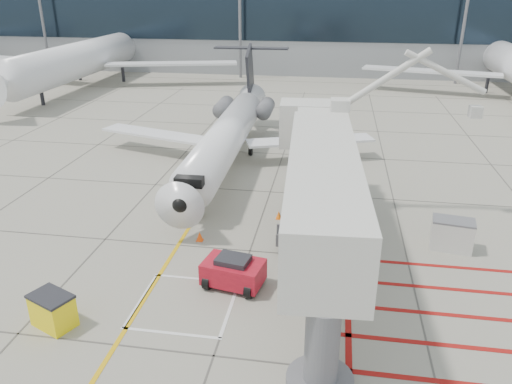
% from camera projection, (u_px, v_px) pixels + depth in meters
% --- Properties ---
extents(ground_plane, '(260.00, 260.00, 0.00)m').
position_uv_depth(ground_plane, '(235.00, 295.00, 22.31)').
color(ground_plane, gray).
rests_on(ground_plane, ground).
extents(regional_jet, '(23.24, 29.07, 7.51)m').
position_uv_depth(regional_jet, '(220.00, 125.00, 34.49)').
color(regional_jet, white).
rests_on(regional_jet, ground_plane).
extents(jet_bridge, '(10.78, 20.88, 8.15)m').
position_uv_depth(jet_bridge, '(322.00, 198.00, 22.16)').
color(jet_bridge, silver).
rests_on(jet_bridge, ground_plane).
extents(pushback_tug, '(2.96, 2.16, 1.57)m').
position_uv_depth(pushback_tug, '(233.00, 271.00, 22.71)').
color(pushback_tug, '#AF1022').
rests_on(pushback_tug, ground_plane).
extents(spill_bin, '(1.97, 1.69, 1.44)m').
position_uv_depth(spill_bin, '(53.00, 310.00, 20.08)').
color(spill_bin, yellow).
rests_on(spill_bin, ground_plane).
extents(baggage_cart, '(2.10, 1.42, 1.27)m').
position_uv_depth(baggage_cart, '(295.00, 240.00, 25.72)').
color(baggage_cart, '#4F5053').
rests_on(baggage_cart, ground_plane).
extents(ground_power_unit, '(2.25, 1.54, 1.65)m').
position_uv_depth(ground_power_unit, '(452.00, 234.00, 25.89)').
color(ground_power_unit, silver).
rests_on(ground_power_unit, ground_plane).
extents(cone_nose, '(0.38, 0.38, 0.52)m').
position_uv_depth(cone_nose, '(200.00, 236.00, 26.90)').
color(cone_nose, '#FF4E0D').
rests_on(cone_nose, ground_plane).
extents(cone_side, '(0.35, 0.35, 0.49)m').
position_uv_depth(cone_side, '(279.00, 215.00, 29.38)').
color(cone_side, orange).
rests_on(cone_side, ground_plane).
extents(terminal_building, '(180.00, 28.00, 14.00)m').
position_uv_depth(terminal_building, '(378.00, 21.00, 81.77)').
color(terminal_building, gray).
rests_on(terminal_building, ground_plane).
extents(terminal_glass_band, '(180.00, 0.10, 6.00)m').
position_uv_depth(terminal_glass_band, '(385.00, 20.00, 68.60)').
color(terminal_glass_band, black).
rests_on(terminal_glass_band, ground_plane).
extents(bg_aircraft_b, '(38.91, 43.23, 12.97)m').
position_uv_depth(bg_aircraft_b, '(89.00, 34.00, 65.82)').
color(bg_aircraft_b, silver).
rests_on(bg_aircraft_b, ground_plane).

